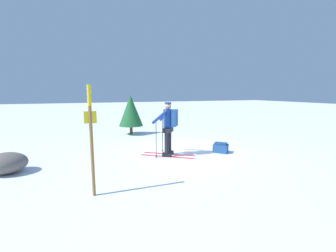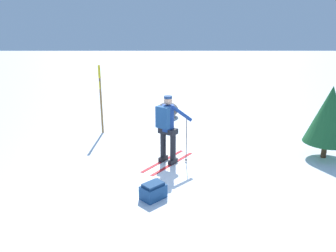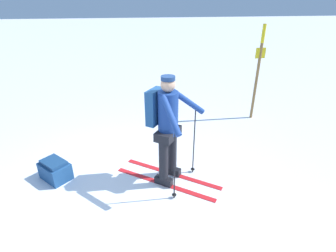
# 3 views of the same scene
# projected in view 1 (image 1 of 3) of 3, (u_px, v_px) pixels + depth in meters

# --- Properties ---
(ground_plane) EXTENTS (80.00, 80.00, 0.00)m
(ground_plane) POSITION_uv_depth(u_px,v_px,m) (182.00, 152.00, 8.05)
(ground_plane) COLOR white
(skier) EXTENTS (1.72, 1.39, 1.81)m
(skier) POSITION_uv_depth(u_px,v_px,m) (169.00, 125.00, 7.48)
(skier) COLOR red
(skier) RESTS_ON ground_plane
(dropped_backpack) EXTENTS (0.60, 0.61, 0.35)m
(dropped_backpack) POSITION_uv_depth(u_px,v_px,m) (221.00, 148.00, 8.01)
(dropped_backpack) COLOR navy
(dropped_backpack) RESTS_ON ground_plane
(trail_marker) EXTENTS (0.24, 0.08, 2.28)m
(trail_marker) POSITION_uv_depth(u_px,v_px,m) (91.00, 132.00, 4.49)
(trail_marker) COLOR olive
(trail_marker) RESTS_ON ground_plane
(rock_boulder) EXTENTS (1.01, 0.86, 0.56)m
(rock_boulder) POSITION_uv_depth(u_px,v_px,m) (6.00, 163.00, 5.94)
(rock_boulder) COLOR #5B5651
(rock_boulder) RESTS_ON ground_plane
(pine_tree) EXTENTS (1.20, 1.20, 2.00)m
(pine_tree) POSITION_uv_depth(u_px,v_px,m) (131.00, 110.00, 11.30)
(pine_tree) COLOR #4C331E
(pine_tree) RESTS_ON ground_plane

